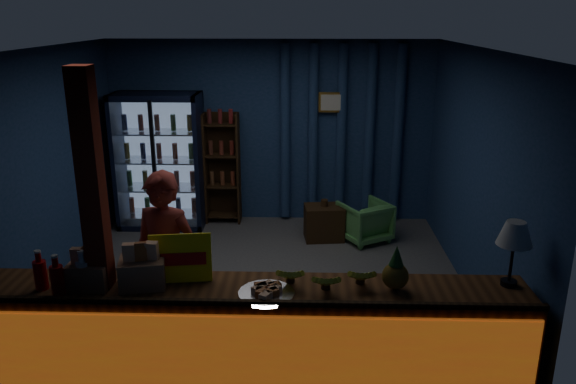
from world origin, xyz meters
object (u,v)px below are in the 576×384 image
shopkeeper (166,264)px  pastry_tray (266,292)px  table_lamp (515,236)px  green_chair (365,221)px

shopkeeper → pastry_tray: shopkeeper is taller
shopkeeper → table_lamp: bearing=3.1°
table_lamp → pastry_tray: bearing=-173.4°
pastry_tray → table_lamp: table_lamp is taller
green_chair → pastry_tray: (-1.08, -3.36, 0.70)m
shopkeeper → green_chair: size_ratio=2.79×
green_chair → table_lamp: (0.76, -3.15, 1.08)m
shopkeeper → table_lamp: (2.77, -0.54, 0.52)m
table_lamp → green_chair: bearing=103.5°
shopkeeper → table_lamp: shopkeeper is taller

